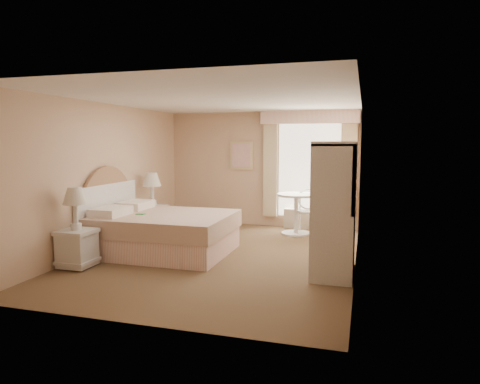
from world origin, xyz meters
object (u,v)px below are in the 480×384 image
(bed, at_px, (157,230))
(armoire, at_px, (335,220))
(cafe_chair, at_px, (308,208))
(nightstand_near, at_px, (77,238))
(nightstand_far, at_px, (153,212))
(round_table, at_px, (296,207))

(bed, xyz_separation_m, armoire, (2.93, -0.37, 0.40))
(bed, relative_size, cafe_chair, 2.44)
(bed, relative_size, nightstand_near, 1.89)
(nightstand_near, height_order, nightstand_far, nightstand_far)
(nightstand_near, height_order, round_table, nightstand_near)
(armoire, bearing_deg, cafe_chair, 105.28)
(nightstand_far, bearing_deg, bed, -59.04)
(bed, height_order, nightstand_near, bed)
(nightstand_near, height_order, cafe_chair, nightstand_near)
(armoire, bearing_deg, nightstand_near, -168.21)
(nightstand_near, bearing_deg, armoire, 11.79)
(nightstand_far, distance_m, cafe_chair, 3.11)
(bed, distance_m, cafe_chair, 3.13)
(nightstand_near, bearing_deg, round_table, 49.62)
(nightstand_far, relative_size, armoire, 0.66)
(round_table, relative_size, cafe_chair, 0.90)
(round_table, bearing_deg, nightstand_near, -130.38)
(round_table, bearing_deg, nightstand_far, -162.30)
(bed, bearing_deg, nightstand_near, -122.57)
(cafe_chair, bearing_deg, round_table, -150.60)
(cafe_chair, bearing_deg, nightstand_near, -131.94)
(nightstand_near, xyz_separation_m, armoire, (3.65, 0.76, 0.32))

